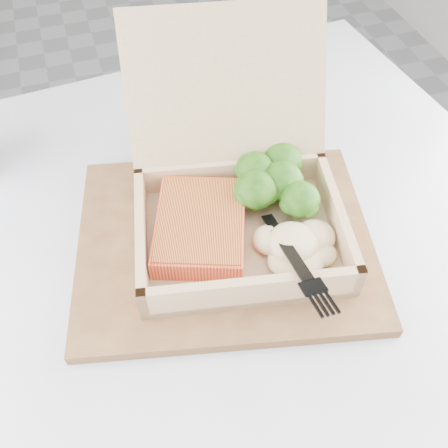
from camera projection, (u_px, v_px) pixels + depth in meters
name	position (u px, v px, depth m)	size (l,w,h in m)	color
cafe_table	(222.00, 346.00, 0.72)	(0.93, 0.93, 0.75)	black
serving_tray	(225.00, 241.00, 0.59)	(0.34, 0.27, 0.01)	brown
takeout_container	(235.00, 183.00, 0.57)	(0.28, 0.31, 0.20)	#9F875F
salmon_fillet	(200.00, 226.00, 0.57)	(0.10, 0.13, 0.03)	#FF5931
broccoli_pile	(281.00, 185.00, 0.59)	(0.12, 0.12, 0.04)	#40791A
mashed_potatoes	(293.00, 243.00, 0.55)	(0.09, 0.08, 0.03)	beige
plastic_fork	(279.00, 230.00, 0.54)	(0.02, 0.17, 0.03)	black
receipt	(198.00, 149.00, 0.70)	(0.07, 0.14, 0.00)	white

